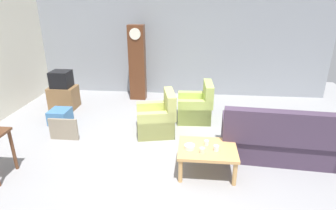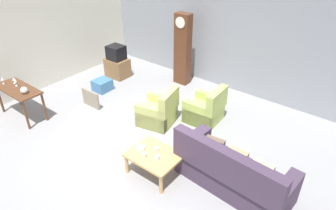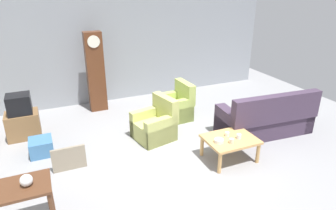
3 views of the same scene
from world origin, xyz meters
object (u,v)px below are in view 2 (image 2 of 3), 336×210
at_px(cup_white_porcelain, 157,150).
at_px(storage_box_blue, 102,85).
at_px(wine_glass_short, 15,81).
at_px(tv_crt, 116,53).
at_px(bowl_white_stacked, 141,148).
at_px(armchair_olive_far, 205,110).
at_px(console_table_dark, 19,92).
at_px(grandfather_clock, 183,50).
at_px(tv_stand_cabinet, 118,68).
at_px(coffee_table_wood, 154,157).
at_px(glass_dome_cloche, 24,90).
at_px(cup_cream_tall, 144,155).
at_px(wine_glass_mid, 14,79).
at_px(framed_picture_leaning, 91,99).
at_px(wine_glass_tall, 2,79).
at_px(cup_blue_rimmed, 157,157).
at_px(couch_floral, 232,173).
at_px(armchair_olive_near, 159,112).

bearing_deg(cup_white_porcelain, storage_box_blue, 155.14).
bearing_deg(wine_glass_short, tv_crt, 84.14).
bearing_deg(cup_white_porcelain, bowl_white_stacked, -152.19).
xyz_separation_m(armchair_olive_far, console_table_dark, (-3.66, -2.59, 0.36)).
distance_m(grandfather_clock, tv_stand_cabinet, 2.17).
bearing_deg(tv_crt, wine_glass_short, -95.86).
height_order(coffee_table_wood, console_table_dark, console_table_dark).
distance_m(glass_dome_cloche, cup_white_porcelain, 3.54).
relative_size(cup_cream_tall, wine_glass_mid, 0.52).
distance_m(tv_stand_cabinet, framed_picture_leaning, 1.87).
xyz_separation_m(bowl_white_stacked, wine_glass_short, (-3.68, -0.37, 0.42)).
relative_size(cup_white_porcelain, bowl_white_stacked, 0.49).
bearing_deg(console_table_dark, wine_glass_mid, 161.79).
height_order(tv_stand_cabinet, cup_cream_tall, tv_stand_cabinet).
bearing_deg(wine_glass_short, framed_picture_leaning, 49.71).
relative_size(coffee_table_wood, wine_glass_tall, 4.70).
bearing_deg(wine_glass_tall, armchair_olive_far, 32.98).
bearing_deg(armchair_olive_far, cup_cream_tall, -87.53).
bearing_deg(wine_glass_short, console_table_dark, -22.40).
height_order(framed_picture_leaning, cup_white_porcelain, cup_white_porcelain).
xyz_separation_m(coffee_table_wood, cup_cream_tall, (-0.09, -0.17, 0.11)).
bearing_deg(glass_dome_cloche, framed_picture_leaning, 66.14).
relative_size(tv_crt, cup_blue_rimmed, 5.39).
relative_size(framed_picture_leaning, glass_dome_cloche, 3.72).
xyz_separation_m(coffee_table_wood, wine_glass_tall, (-4.32, -0.57, 0.52)).
height_order(cup_cream_tall, wine_glass_short, wine_glass_short).
xyz_separation_m(couch_floral, console_table_dark, (-5.19, -1.03, 0.31)).
bearing_deg(cup_blue_rimmed, coffee_table_wood, 150.53).
xyz_separation_m(armchair_olive_far, wine_glass_mid, (-3.95, -2.50, 0.59)).
relative_size(cup_white_porcelain, wine_glass_short, 0.41).
xyz_separation_m(armchair_olive_near, coffee_table_wood, (1.02, -1.35, 0.09)).
relative_size(console_table_dark, storage_box_blue, 2.78).
bearing_deg(armchair_olive_far, tv_stand_cabinet, 172.83).
xyz_separation_m(glass_dome_cloche, wine_glass_mid, (-0.65, 0.12, 0.03)).
distance_m(bowl_white_stacked, wine_glass_mid, 3.89).
xyz_separation_m(wine_glass_tall, wine_glass_short, (0.35, 0.14, 0.00)).
xyz_separation_m(grandfather_clock, cup_blue_rimmed, (1.99, -3.53, -0.54)).
bearing_deg(bowl_white_stacked, wine_glass_mid, -175.18).
xyz_separation_m(storage_box_blue, wine_glass_mid, (-0.79, -2.02, 0.73)).
relative_size(coffee_table_wood, cup_cream_tall, 10.84).
bearing_deg(cup_blue_rimmed, armchair_olive_near, 128.89).
distance_m(couch_floral, cup_blue_rimmed, 1.37).
xyz_separation_m(armchair_olive_near, console_table_dark, (-2.84, -1.83, 0.36)).
xyz_separation_m(tv_crt, glass_dome_cloche, (0.18, -3.05, 0.07)).
distance_m(console_table_dark, grandfather_clock, 4.43).
relative_size(couch_floral, armchair_olive_near, 2.31).
height_order(couch_floral, tv_crt, couch_floral).
relative_size(couch_floral, glass_dome_cloche, 13.36).
relative_size(tv_stand_cabinet, cup_blue_rimmed, 7.64).
relative_size(armchair_olive_near, tv_stand_cabinet, 1.37).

